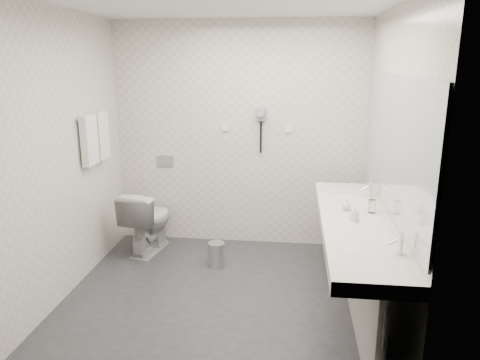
# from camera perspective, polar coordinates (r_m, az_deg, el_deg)

# --- Properties ---
(floor) EXTENTS (2.80, 2.80, 0.00)m
(floor) POSITION_cam_1_polar(r_m,az_deg,el_deg) (4.33, -2.28, -14.03)
(floor) COLOR #27272C
(floor) RESTS_ON ground
(ceiling) EXTENTS (2.80, 2.80, 0.00)m
(ceiling) POSITION_cam_1_polar(r_m,az_deg,el_deg) (3.81, -2.69, 21.04)
(ceiling) COLOR silver
(ceiling) RESTS_ON wall_back
(wall_back) EXTENTS (2.80, 0.00, 2.80)m
(wall_back) POSITION_cam_1_polar(r_m,az_deg,el_deg) (5.14, -0.15, 5.48)
(wall_back) COLOR beige
(wall_back) RESTS_ON floor
(wall_front) EXTENTS (2.80, 0.00, 2.80)m
(wall_front) POSITION_cam_1_polar(r_m,az_deg,el_deg) (2.65, -6.96, -3.72)
(wall_front) COLOR beige
(wall_front) RESTS_ON floor
(wall_left) EXTENTS (0.00, 2.60, 2.60)m
(wall_left) POSITION_cam_1_polar(r_m,az_deg,el_deg) (4.33, -21.11, 2.68)
(wall_left) COLOR beige
(wall_left) RESTS_ON floor
(wall_right) EXTENTS (0.00, 2.60, 2.60)m
(wall_right) POSITION_cam_1_polar(r_m,az_deg,el_deg) (3.91, 18.24, 1.72)
(wall_right) COLOR beige
(wall_right) RESTS_ON floor
(vanity_counter) EXTENTS (0.55, 2.20, 0.10)m
(vanity_counter) POSITION_cam_1_polar(r_m,az_deg,el_deg) (3.80, 14.18, -5.44)
(vanity_counter) COLOR silver
(vanity_counter) RESTS_ON floor
(vanity_panel) EXTENTS (0.03, 2.15, 0.75)m
(vanity_panel) POSITION_cam_1_polar(r_m,az_deg,el_deg) (3.97, 14.15, -11.22)
(vanity_panel) COLOR gray
(vanity_panel) RESTS_ON floor
(vanity_post_near) EXTENTS (0.06, 0.06, 0.75)m
(vanity_post_near) POSITION_cam_1_polar(r_m,az_deg,el_deg) (3.08, 17.21, -19.68)
(vanity_post_near) COLOR silver
(vanity_post_near) RESTS_ON floor
(vanity_post_far) EXTENTS (0.06, 0.06, 0.75)m
(vanity_post_far) POSITION_cam_1_polar(r_m,az_deg,el_deg) (4.92, 13.04, -5.92)
(vanity_post_far) COLOR silver
(vanity_post_far) RESTS_ON floor
(mirror) EXTENTS (0.02, 2.20, 1.05)m
(mirror) POSITION_cam_1_polar(r_m,az_deg,el_deg) (3.68, 18.85, 4.05)
(mirror) COLOR #B2BCC6
(mirror) RESTS_ON wall_right
(basin_near) EXTENTS (0.40, 0.31, 0.05)m
(basin_near) POSITION_cam_1_polar(r_m,az_deg,el_deg) (3.19, 15.65, -8.88)
(basin_near) COLOR silver
(basin_near) RESTS_ON vanity_counter
(basin_far) EXTENTS (0.40, 0.31, 0.05)m
(basin_far) POSITION_cam_1_polar(r_m,az_deg,el_deg) (4.40, 13.19, -2.09)
(basin_far) COLOR silver
(basin_far) RESTS_ON vanity_counter
(faucet_near) EXTENTS (0.04, 0.04, 0.15)m
(faucet_near) POSITION_cam_1_polar(r_m,az_deg,el_deg) (3.19, 19.25, -7.40)
(faucet_near) COLOR silver
(faucet_near) RESTS_ON vanity_counter
(faucet_far) EXTENTS (0.04, 0.04, 0.15)m
(faucet_far) POSITION_cam_1_polar(r_m,az_deg,el_deg) (4.40, 15.78, -1.04)
(faucet_far) COLOR silver
(faucet_far) RESTS_ON vanity_counter
(soap_bottle_a) EXTENTS (0.07, 0.07, 0.11)m
(soap_bottle_a) POSITION_cam_1_polar(r_m,az_deg,el_deg) (3.72, 14.06, -4.15)
(soap_bottle_a) COLOR beige
(soap_bottle_a) RESTS_ON vanity_counter
(soap_bottle_b) EXTENTS (0.09, 0.09, 0.10)m
(soap_bottle_b) POSITION_cam_1_polar(r_m,az_deg,el_deg) (3.97, 13.09, -2.97)
(soap_bottle_b) COLOR beige
(soap_bottle_b) RESTS_ON vanity_counter
(glass_left) EXTENTS (0.08, 0.08, 0.11)m
(glass_left) POSITION_cam_1_polar(r_m,az_deg,el_deg) (3.95, 16.10, -3.15)
(glass_left) COLOR silver
(glass_left) RESTS_ON vanity_counter
(toilet) EXTENTS (0.51, 0.76, 0.71)m
(toilet) POSITION_cam_1_polar(r_m,az_deg,el_deg) (5.19, -11.36, -4.97)
(toilet) COLOR silver
(toilet) RESTS_ON floor
(flush_plate) EXTENTS (0.18, 0.02, 0.12)m
(flush_plate) POSITION_cam_1_polar(r_m,az_deg,el_deg) (5.35, -9.24, 2.39)
(flush_plate) COLOR #B2B5BA
(flush_plate) RESTS_ON wall_back
(pedal_bin) EXTENTS (0.21, 0.21, 0.24)m
(pedal_bin) POSITION_cam_1_polar(r_m,az_deg,el_deg) (4.81, -2.96, -9.31)
(pedal_bin) COLOR #B2B5BA
(pedal_bin) RESTS_ON floor
(bin_lid) EXTENTS (0.17, 0.17, 0.02)m
(bin_lid) POSITION_cam_1_polar(r_m,az_deg,el_deg) (4.76, -2.98, -7.90)
(bin_lid) COLOR #B2B5BA
(bin_lid) RESTS_ON pedal_bin
(towel_rail) EXTENTS (0.02, 0.62, 0.02)m
(towel_rail) POSITION_cam_1_polar(r_m,az_deg,el_deg) (4.75, -17.86, 7.64)
(towel_rail) COLOR silver
(towel_rail) RESTS_ON wall_left
(towel_near) EXTENTS (0.07, 0.24, 0.48)m
(towel_near) POSITION_cam_1_polar(r_m,az_deg,el_deg) (4.65, -18.23, 4.72)
(towel_near) COLOR silver
(towel_near) RESTS_ON towel_rail
(towel_far) EXTENTS (0.07, 0.24, 0.48)m
(towel_far) POSITION_cam_1_polar(r_m,az_deg,el_deg) (4.90, -16.88, 5.31)
(towel_far) COLOR silver
(towel_far) RESTS_ON towel_rail
(dryer_cradle) EXTENTS (0.10, 0.04, 0.14)m
(dryer_cradle) POSITION_cam_1_polar(r_m,az_deg,el_deg) (5.05, 2.65, 8.16)
(dryer_cradle) COLOR gray
(dryer_cradle) RESTS_ON wall_back
(dryer_barrel) EXTENTS (0.08, 0.14, 0.08)m
(dryer_barrel) POSITION_cam_1_polar(r_m,az_deg,el_deg) (4.98, 2.60, 8.41)
(dryer_barrel) COLOR gray
(dryer_barrel) RESTS_ON dryer_cradle
(dryer_cord) EXTENTS (0.02, 0.02, 0.35)m
(dryer_cord) POSITION_cam_1_polar(r_m,az_deg,el_deg) (5.08, 2.61, 5.34)
(dryer_cord) COLOR black
(dryer_cord) RESTS_ON dryer_cradle
(switch_plate_a) EXTENTS (0.09, 0.02, 0.09)m
(switch_plate_a) POSITION_cam_1_polar(r_m,az_deg,el_deg) (5.14, -1.84, 6.59)
(switch_plate_a) COLOR silver
(switch_plate_a) RESTS_ON wall_back
(switch_plate_b) EXTENTS (0.09, 0.02, 0.09)m
(switch_plate_b) POSITION_cam_1_polar(r_m,az_deg,el_deg) (5.08, 6.05, 6.42)
(switch_plate_b) COLOR silver
(switch_plate_b) RESTS_ON wall_back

